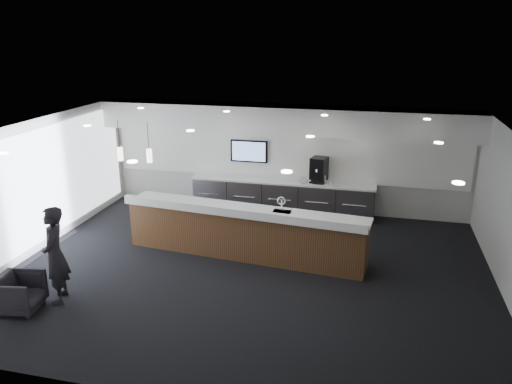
% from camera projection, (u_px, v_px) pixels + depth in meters
% --- Properties ---
extents(ground, '(10.00, 10.00, 0.00)m').
position_uv_depth(ground, '(249.00, 271.00, 10.59)').
color(ground, black).
rests_on(ground, ground).
extents(ceiling, '(10.00, 8.00, 0.02)m').
position_uv_depth(ceiling, '(249.00, 132.00, 9.66)').
color(ceiling, black).
rests_on(ceiling, back_wall).
extents(back_wall, '(10.00, 0.02, 3.00)m').
position_uv_depth(back_wall, '(285.00, 158.00, 13.82)').
color(back_wall, silver).
rests_on(back_wall, ground).
extents(left_wall, '(0.02, 8.00, 3.00)m').
position_uv_depth(left_wall, '(34.00, 187.00, 11.24)').
color(left_wall, silver).
rests_on(left_wall, ground).
extents(soffit_bulkhead, '(10.00, 0.90, 0.70)m').
position_uv_depth(soffit_bulkhead, '(282.00, 119.00, 13.04)').
color(soffit_bulkhead, white).
rests_on(soffit_bulkhead, back_wall).
extents(alcove_panel, '(9.80, 0.06, 1.40)m').
position_uv_depth(alcove_panel, '(285.00, 154.00, 13.76)').
color(alcove_panel, white).
rests_on(alcove_panel, back_wall).
extents(window_blinds_wall, '(0.04, 7.36, 2.55)m').
position_uv_depth(window_blinds_wall, '(36.00, 187.00, 11.23)').
color(window_blinds_wall, '#AEC0D1').
rests_on(window_blinds_wall, left_wall).
extents(back_credenza, '(5.06, 0.66, 0.95)m').
position_uv_depth(back_credenza, '(282.00, 197.00, 13.80)').
color(back_credenza, gray).
rests_on(back_credenza, ground).
extents(wall_tv, '(1.05, 0.08, 0.62)m').
position_uv_depth(wall_tv, '(249.00, 151.00, 13.91)').
color(wall_tv, black).
rests_on(wall_tv, back_wall).
extents(pendant_left, '(0.12, 0.12, 0.30)m').
position_uv_depth(pendant_left, '(154.00, 153.00, 11.16)').
color(pendant_left, beige).
rests_on(pendant_left, ceiling).
extents(pendant_right, '(0.12, 0.12, 0.30)m').
position_uv_depth(pendant_right, '(126.00, 151.00, 11.32)').
color(pendant_right, beige).
rests_on(pendant_right, ceiling).
extents(ceiling_can_lights, '(7.00, 5.00, 0.02)m').
position_uv_depth(ceiling_can_lights, '(249.00, 133.00, 9.67)').
color(ceiling_can_lights, white).
rests_on(ceiling_can_lights, ceiling).
extents(service_counter, '(5.59, 1.47, 1.49)m').
position_uv_depth(service_counter, '(244.00, 232.00, 11.17)').
color(service_counter, '#50291A').
rests_on(service_counter, ground).
extents(coffee_machine, '(0.48, 0.56, 0.69)m').
position_uv_depth(coffee_machine, '(319.00, 170.00, 13.39)').
color(coffee_machine, black).
rests_on(coffee_machine, back_credenza).
extents(info_sign_left, '(0.14, 0.02, 0.19)m').
position_uv_depth(info_sign_left, '(303.00, 180.00, 13.37)').
color(info_sign_left, silver).
rests_on(info_sign_left, back_credenza).
extents(info_sign_right, '(0.17, 0.04, 0.23)m').
position_uv_depth(info_sign_right, '(322.00, 180.00, 13.31)').
color(info_sign_right, silver).
rests_on(info_sign_right, back_credenza).
extents(armchair, '(0.87, 0.85, 0.69)m').
position_uv_depth(armchair, '(20.00, 293.00, 9.04)').
color(armchair, black).
rests_on(armchair, ground).
extents(lounge_guest, '(0.66, 0.80, 1.86)m').
position_uv_depth(lounge_guest, '(55.00, 255.00, 9.20)').
color(lounge_guest, black).
rests_on(lounge_guest, ground).
extents(cup_0, '(0.11, 0.11, 0.10)m').
position_uv_depth(cup_0, '(331.00, 183.00, 13.28)').
color(cup_0, white).
rests_on(cup_0, back_credenza).
extents(cup_1, '(0.15, 0.15, 0.10)m').
position_uv_depth(cup_1, '(326.00, 182.00, 13.31)').
color(cup_1, white).
rests_on(cup_1, back_credenza).
extents(cup_2, '(0.14, 0.14, 0.10)m').
position_uv_depth(cup_2, '(321.00, 182.00, 13.34)').
color(cup_2, white).
rests_on(cup_2, back_credenza).
extents(cup_3, '(0.14, 0.14, 0.10)m').
position_uv_depth(cup_3, '(315.00, 182.00, 13.37)').
color(cup_3, white).
rests_on(cup_3, back_credenza).
extents(cup_4, '(0.15, 0.15, 0.10)m').
position_uv_depth(cup_4, '(310.00, 181.00, 13.40)').
color(cup_4, white).
rests_on(cup_4, back_credenza).
extents(cup_5, '(0.12, 0.12, 0.10)m').
position_uv_depth(cup_5, '(305.00, 181.00, 13.43)').
color(cup_5, white).
rests_on(cup_5, back_credenza).
extents(cup_6, '(0.15, 0.15, 0.10)m').
position_uv_depth(cup_6, '(300.00, 180.00, 13.47)').
color(cup_6, white).
rests_on(cup_6, back_credenza).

